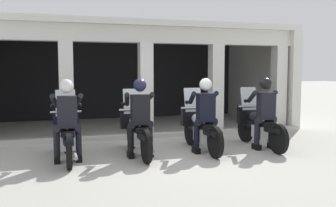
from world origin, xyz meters
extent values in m
plane|color=#A8A59E|center=(0.00, 3.00, 0.00)|extent=(80.00, 80.00, 0.00)
cube|color=black|center=(0.03, 6.32, 1.46)|extent=(9.25, 0.24, 2.91)
cube|color=silver|center=(0.03, 2.34, 2.69)|extent=(9.25, 0.36, 0.44)
cube|color=silver|center=(0.03, 4.25, 2.99)|extent=(9.25, 4.53, 0.16)
cube|color=silver|center=(4.55, 4.25, 1.46)|extent=(0.30, 4.53, 2.91)
cube|color=silver|center=(-2.03, 2.34, 1.24)|extent=(0.35, 0.36, 2.47)
cube|color=silver|center=(0.03, 2.34, 1.24)|extent=(0.35, 0.36, 2.47)
cube|color=silver|center=(2.09, 2.34, 1.24)|extent=(0.35, 0.36, 2.47)
cube|color=silver|center=(4.15, 2.34, 1.24)|extent=(0.35, 0.36, 2.47)
cube|color=#B7B5AD|center=(0.03, 1.84, 0.06)|extent=(8.85, 0.24, 0.12)
cylinder|color=black|center=(-2.12, 0.68, 0.32)|extent=(0.09, 0.64, 0.64)
cylinder|color=black|center=(-2.12, -0.72, 0.32)|extent=(0.09, 0.64, 0.64)
cube|color=black|center=(-2.12, 0.68, 0.53)|extent=(0.14, 0.44, 0.08)
cube|color=silver|center=(-2.12, -0.07, 0.37)|extent=(0.28, 0.44, 0.28)
cube|color=black|center=(-2.12, -0.02, 0.50)|extent=(0.18, 1.24, 0.16)
ellipsoid|color=#1E2338|center=(-2.12, 0.20, 0.68)|extent=(0.26, 0.48, 0.22)
cube|color=black|center=(-2.12, -0.20, 0.57)|extent=(0.24, 0.52, 0.10)
cube|color=black|center=(-2.12, -0.66, 0.50)|extent=(0.16, 0.48, 0.10)
cylinder|color=silver|center=(-2.12, 0.62, 0.56)|extent=(0.05, 0.24, 0.53)
cube|color=black|center=(-2.12, 0.56, 0.70)|extent=(0.52, 0.16, 0.44)
sphere|color=silver|center=(-2.12, 0.66, 0.72)|extent=(0.18, 0.18, 0.18)
cube|color=silver|center=(-2.12, 0.54, 1.07)|extent=(0.40, 0.14, 0.54)
cylinder|color=silver|center=(-2.12, 0.46, 0.90)|extent=(0.62, 0.04, 0.04)
cylinder|color=silver|center=(-2.00, -0.42, 0.18)|extent=(0.07, 0.55, 0.07)
cube|color=black|center=(-2.12, -0.22, 0.97)|extent=(0.36, 0.22, 0.60)
cube|color=#14193F|center=(-2.12, -0.10, 0.99)|extent=(0.05, 0.02, 0.32)
sphere|color=tan|center=(-2.12, -0.20, 1.43)|extent=(0.21, 0.21, 0.21)
sphere|color=silver|center=(-2.12, -0.20, 1.46)|extent=(0.26, 0.26, 0.26)
cylinder|color=black|center=(-1.98, -0.20, 0.66)|extent=(0.26, 0.29, 0.17)
cylinder|color=black|center=(-1.92, -0.20, 0.39)|extent=(0.12, 0.12, 0.53)
cube|color=black|center=(-1.92, -0.19, 0.06)|extent=(0.11, 0.26, 0.12)
cylinder|color=black|center=(-2.26, -0.20, 0.66)|extent=(0.26, 0.29, 0.17)
cylinder|color=black|center=(-2.32, -0.20, 0.39)|extent=(0.12, 0.12, 0.53)
cube|color=black|center=(-2.32, -0.19, 0.06)|extent=(0.11, 0.26, 0.12)
cylinder|color=black|center=(-1.90, 0.01, 1.16)|extent=(0.19, 0.48, 0.31)
sphere|color=black|center=(-1.86, 0.22, 1.05)|extent=(0.09, 0.09, 0.09)
cylinder|color=black|center=(-2.34, 0.01, 1.16)|extent=(0.19, 0.48, 0.31)
sphere|color=black|center=(-2.38, 0.22, 1.05)|extent=(0.09, 0.09, 0.09)
cylinder|color=black|center=(-0.71, 0.69, 0.32)|extent=(0.09, 0.64, 0.64)
cylinder|color=black|center=(-0.71, -0.71, 0.32)|extent=(0.09, 0.64, 0.64)
cube|color=black|center=(-0.71, 0.69, 0.53)|extent=(0.14, 0.44, 0.08)
cube|color=silver|center=(-0.71, -0.06, 0.37)|extent=(0.28, 0.44, 0.28)
cube|color=black|center=(-0.71, -0.01, 0.50)|extent=(0.18, 1.24, 0.16)
ellipsoid|color=#B2B2B7|center=(-0.71, 0.21, 0.68)|extent=(0.26, 0.48, 0.22)
cube|color=black|center=(-0.71, -0.19, 0.57)|extent=(0.24, 0.52, 0.10)
cube|color=black|center=(-0.71, -0.65, 0.50)|extent=(0.16, 0.48, 0.10)
cylinder|color=silver|center=(-0.71, 0.63, 0.56)|extent=(0.05, 0.24, 0.53)
cube|color=black|center=(-0.71, 0.57, 0.70)|extent=(0.52, 0.16, 0.44)
sphere|color=silver|center=(-0.71, 0.67, 0.72)|extent=(0.18, 0.18, 0.18)
cube|color=silver|center=(-0.71, 0.55, 1.07)|extent=(0.40, 0.14, 0.54)
cylinder|color=silver|center=(-0.71, 0.47, 0.90)|extent=(0.62, 0.04, 0.04)
cylinder|color=silver|center=(-0.59, -0.41, 0.18)|extent=(0.07, 0.55, 0.07)
cube|color=black|center=(-0.71, -0.21, 0.97)|extent=(0.36, 0.22, 0.60)
cube|color=#591414|center=(-0.71, -0.09, 0.99)|extent=(0.05, 0.02, 0.32)
sphere|color=#936B51|center=(-0.71, -0.19, 1.43)|extent=(0.21, 0.21, 0.21)
sphere|color=#191E38|center=(-0.71, -0.19, 1.46)|extent=(0.26, 0.26, 0.26)
cylinder|color=black|center=(-0.57, -0.19, 0.66)|extent=(0.26, 0.29, 0.17)
cylinder|color=black|center=(-0.51, -0.19, 0.39)|extent=(0.12, 0.12, 0.53)
cube|color=black|center=(-0.51, -0.18, 0.06)|extent=(0.11, 0.26, 0.12)
cylinder|color=black|center=(-0.85, -0.19, 0.66)|extent=(0.26, 0.29, 0.17)
cylinder|color=black|center=(-0.91, -0.19, 0.39)|extent=(0.12, 0.12, 0.53)
cube|color=black|center=(-0.91, -0.18, 0.06)|extent=(0.11, 0.26, 0.12)
cylinder|color=black|center=(-0.49, 0.02, 1.16)|extent=(0.19, 0.48, 0.31)
sphere|color=black|center=(-0.45, 0.23, 1.05)|extent=(0.09, 0.09, 0.09)
cylinder|color=black|center=(-0.93, 0.02, 1.16)|extent=(0.19, 0.48, 0.31)
sphere|color=black|center=(-0.97, 0.23, 1.05)|extent=(0.09, 0.09, 0.09)
cylinder|color=black|center=(0.71, 0.68, 0.32)|extent=(0.09, 0.64, 0.64)
cylinder|color=black|center=(0.71, -0.72, 0.32)|extent=(0.09, 0.64, 0.64)
cube|color=black|center=(0.71, 0.68, 0.53)|extent=(0.14, 0.44, 0.08)
cube|color=silver|center=(0.71, -0.07, 0.37)|extent=(0.28, 0.44, 0.28)
cube|color=black|center=(0.71, -0.02, 0.50)|extent=(0.18, 1.24, 0.16)
ellipsoid|color=#B2B2B7|center=(0.71, 0.20, 0.68)|extent=(0.26, 0.48, 0.22)
cube|color=black|center=(0.71, -0.20, 0.57)|extent=(0.24, 0.52, 0.10)
cube|color=black|center=(0.71, -0.66, 0.50)|extent=(0.16, 0.48, 0.10)
cylinder|color=silver|center=(0.71, 0.62, 0.56)|extent=(0.05, 0.24, 0.53)
cube|color=black|center=(0.71, 0.56, 0.70)|extent=(0.52, 0.16, 0.44)
sphere|color=silver|center=(0.71, 0.66, 0.72)|extent=(0.18, 0.18, 0.18)
cube|color=silver|center=(0.71, 0.54, 1.07)|extent=(0.40, 0.14, 0.54)
cylinder|color=silver|center=(0.71, 0.46, 0.90)|extent=(0.62, 0.04, 0.04)
cylinder|color=silver|center=(0.83, -0.42, 0.18)|extent=(0.07, 0.55, 0.07)
cube|color=black|center=(0.71, -0.22, 0.97)|extent=(0.36, 0.22, 0.60)
cube|color=black|center=(0.71, -0.10, 0.99)|extent=(0.05, 0.02, 0.32)
sphere|color=tan|center=(0.71, -0.20, 1.43)|extent=(0.21, 0.21, 0.21)
sphere|color=silver|center=(0.71, -0.20, 1.46)|extent=(0.26, 0.26, 0.26)
cylinder|color=black|center=(0.85, -0.20, 0.66)|extent=(0.26, 0.29, 0.17)
cylinder|color=black|center=(0.91, -0.20, 0.39)|extent=(0.12, 0.12, 0.53)
cube|color=black|center=(0.91, -0.19, 0.06)|extent=(0.11, 0.26, 0.12)
cylinder|color=black|center=(0.57, -0.20, 0.66)|extent=(0.26, 0.29, 0.17)
cylinder|color=black|center=(0.51, -0.20, 0.39)|extent=(0.12, 0.12, 0.53)
cube|color=black|center=(0.51, -0.19, 0.06)|extent=(0.11, 0.26, 0.12)
cylinder|color=black|center=(0.93, 0.01, 1.16)|extent=(0.19, 0.48, 0.31)
sphere|color=black|center=(0.97, 0.22, 1.05)|extent=(0.09, 0.09, 0.09)
cylinder|color=black|center=(0.49, 0.01, 1.16)|extent=(0.19, 0.48, 0.31)
sphere|color=black|center=(0.45, 0.22, 1.05)|extent=(0.09, 0.09, 0.09)
cylinder|color=black|center=(2.12, 0.63, 0.32)|extent=(0.09, 0.64, 0.64)
cylinder|color=black|center=(2.12, -0.77, 0.32)|extent=(0.09, 0.64, 0.64)
cube|color=black|center=(2.12, 0.63, 0.53)|extent=(0.14, 0.44, 0.08)
cube|color=silver|center=(2.12, -0.12, 0.37)|extent=(0.28, 0.44, 0.28)
cube|color=black|center=(2.12, -0.07, 0.50)|extent=(0.18, 1.24, 0.16)
ellipsoid|color=black|center=(2.12, 0.15, 0.68)|extent=(0.26, 0.48, 0.22)
cube|color=black|center=(2.12, -0.25, 0.57)|extent=(0.24, 0.52, 0.10)
cube|color=black|center=(2.12, -0.71, 0.50)|extent=(0.16, 0.48, 0.10)
cylinder|color=silver|center=(2.12, 0.57, 0.56)|extent=(0.05, 0.24, 0.53)
cube|color=black|center=(2.12, 0.51, 0.70)|extent=(0.52, 0.16, 0.44)
sphere|color=silver|center=(2.12, 0.61, 0.72)|extent=(0.18, 0.18, 0.18)
cube|color=silver|center=(2.12, 0.49, 1.07)|extent=(0.40, 0.14, 0.54)
cylinder|color=silver|center=(2.12, 0.41, 0.90)|extent=(0.62, 0.04, 0.04)
cylinder|color=silver|center=(2.24, -0.47, 0.18)|extent=(0.07, 0.55, 0.07)
cube|color=black|center=(2.12, -0.27, 0.97)|extent=(0.36, 0.22, 0.60)
cube|color=#591414|center=(2.12, -0.15, 0.99)|extent=(0.05, 0.02, 0.32)
sphere|color=#936B51|center=(2.12, -0.25, 1.43)|extent=(0.21, 0.21, 0.21)
sphere|color=black|center=(2.12, -0.25, 1.46)|extent=(0.26, 0.26, 0.26)
cylinder|color=black|center=(2.26, -0.25, 0.66)|extent=(0.26, 0.29, 0.17)
cylinder|color=black|center=(2.32, -0.25, 0.39)|extent=(0.12, 0.12, 0.53)
cube|color=black|center=(2.32, -0.24, 0.06)|extent=(0.11, 0.26, 0.12)
cylinder|color=black|center=(1.98, -0.25, 0.66)|extent=(0.26, 0.29, 0.17)
cylinder|color=black|center=(1.92, -0.25, 0.39)|extent=(0.12, 0.12, 0.53)
cube|color=black|center=(1.92, -0.24, 0.06)|extent=(0.11, 0.26, 0.12)
cylinder|color=black|center=(2.34, -0.04, 1.16)|extent=(0.19, 0.48, 0.31)
sphere|color=black|center=(2.38, 0.17, 1.05)|extent=(0.09, 0.09, 0.09)
cylinder|color=black|center=(1.90, -0.04, 1.16)|extent=(0.19, 0.48, 0.31)
sphere|color=black|center=(1.86, 0.17, 1.05)|extent=(0.09, 0.09, 0.09)
camera|label=1|loc=(-2.36, -7.44, 1.75)|focal=39.97mm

